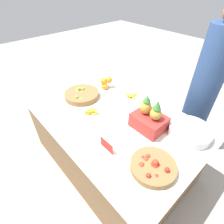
{
  "coord_description": "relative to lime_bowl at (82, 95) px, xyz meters",
  "views": [
    {
      "loc": [
        1.03,
        -0.93,
        1.91
      ],
      "look_at": [
        0.0,
        0.0,
        0.79
      ],
      "focal_mm": 28.0,
      "sensor_mm": 36.0,
      "label": 1
    }
  ],
  "objects": [
    {
      "name": "ground_plane",
      "position": [
        0.5,
        0.03,
        -0.77
      ],
      "size": [
        12.0,
        12.0,
        0.0
      ],
      "primitive_type": "plane",
      "color": "#ADA599"
    },
    {
      "name": "produce_crate",
      "position": [
        0.86,
        0.17,
        0.08
      ],
      "size": [
        0.3,
        0.24,
        0.34
      ],
      "color": "#B22D28",
      "rests_on": "market_table"
    },
    {
      "name": "banana_bunch_front_right",
      "position": [
        0.4,
        0.44,
        -0.01
      ],
      "size": [
        0.16,
        0.18,
        0.05
      ],
      "color": "yellow",
      "rests_on": "market_table"
    },
    {
      "name": "market_table",
      "position": [
        0.5,
        0.03,
        -0.4
      ],
      "size": [
        1.84,
        1.19,
        0.74
      ],
      "color": "brown",
      "rests_on": "ground_plane"
    },
    {
      "name": "metal_bowl",
      "position": [
        1.18,
        0.37,
        0.01
      ],
      "size": [
        0.38,
        0.38,
        0.08
      ],
      "color": "silver",
      "rests_on": "market_table"
    },
    {
      "name": "lime_bowl",
      "position": [
        0.0,
        0.0,
        0.0
      ],
      "size": [
        0.41,
        0.41,
        0.1
      ],
      "color": "olive",
      "rests_on": "market_table"
    },
    {
      "name": "orange_pile",
      "position": [
        0.03,
        0.35,
        0.04
      ],
      "size": [
        0.14,
        0.15,
        0.14
      ],
      "color": "orange",
      "rests_on": "market_table"
    },
    {
      "name": "tomato_basket",
      "position": [
        1.17,
        -0.16,
        -0.0
      ],
      "size": [
        0.35,
        0.35,
        0.1
      ],
      "color": "olive",
      "rests_on": "market_table"
    },
    {
      "name": "banana_bunch_front_left",
      "position": [
        0.66,
        0.39,
        -0.02
      ],
      "size": [
        0.16,
        0.12,
        0.04
      ],
      "color": "yellow",
      "rests_on": "market_table"
    },
    {
      "name": "vendor_person",
      "position": [
        0.97,
        1.01,
        0.03
      ],
      "size": [
        0.31,
        0.31,
        1.73
      ],
      "color": "navy",
      "rests_on": "ground_plane"
    },
    {
      "name": "price_sign",
      "position": [
        0.8,
        -0.3,
        0.02
      ],
      "size": [
        0.15,
        0.01,
        0.1
      ],
      "rotation": [
        0.0,
        0.0,
        -0.01
      ],
      "color": "red",
      "rests_on": "market_table"
    },
    {
      "name": "banana_bunch_middle_left",
      "position": [
        0.33,
        -0.1,
        -0.01
      ],
      "size": [
        0.17,
        0.16,
        0.06
      ],
      "color": "yellow",
      "rests_on": "market_table"
    }
  ]
}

